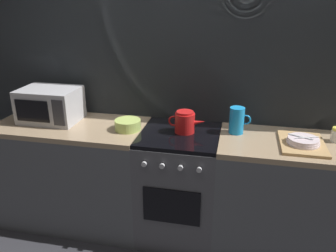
% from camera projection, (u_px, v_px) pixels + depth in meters
% --- Properties ---
extents(ground_plane, '(8.00, 8.00, 0.00)m').
position_uv_depth(ground_plane, '(178.00, 231.00, 2.89)').
color(ground_plane, '#2D2D33').
extents(back_wall, '(3.60, 0.05, 2.40)m').
position_uv_depth(back_wall, '(187.00, 84.00, 2.74)').
color(back_wall, gray).
rests_on(back_wall, ground_plane).
extents(counter_left, '(1.20, 0.60, 0.90)m').
position_uv_depth(counter_left, '(75.00, 173.00, 2.90)').
color(counter_left, '#515459').
rests_on(counter_left, ground_plane).
extents(stove_unit, '(0.60, 0.63, 0.90)m').
position_uv_depth(stove_unit, '(179.00, 185.00, 2.72)').
color(stove_unit, '#4C4C51').
rests_on(stove_unit, ground_plane).
extents(counter_right, '(1.20, 0.60, 0.90)m').
position_uv_depth(counter_right, '(297.00, 198.00, 2.55)').
color(counter_right, '#515459').
rests_on(counter_right, ground_plane).
extents(microwave, '(0.46, 0.35, 0.27)m').
position_uv_depth(microwave, '(50.00, 105.00, 2.76)').
color(microwave, '#B2B2B7').
rests_on(microwave, counter_left).
extents(kettle, '(0.28, 0.15, 0.17)m').
position_uv_depth(kettle, '(185.00, 122.00, 2.55)').
color(kettle, red).
rests_on(kettle, stove_unit).
extents(mixing_bowl, '(0.20, 0.20, 0.08)m').
position_uv_depth(mixing_bowl, '(128.00, 125.00, 2.61)').
color(mixing_bowl, '#B7D166').
rests_on(mixing_bowl, counter_left).
extents(pitcher, '(0.16, 0.11, 0.20)m').
position_uv_depth(pitcher, '(237.00, 120.00, 2.53)').
color(pitcher, '#198CD8').
rests_on(pitcher, counter_right).
extents(dish_pile, '(0.30, 0.40, 0.07)m').
position_uv_depth(dish_pile, '(303.00, 142.00, 2.34)').
color(dish_pile, tan).
rests_on(dish_pile, counter_right).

